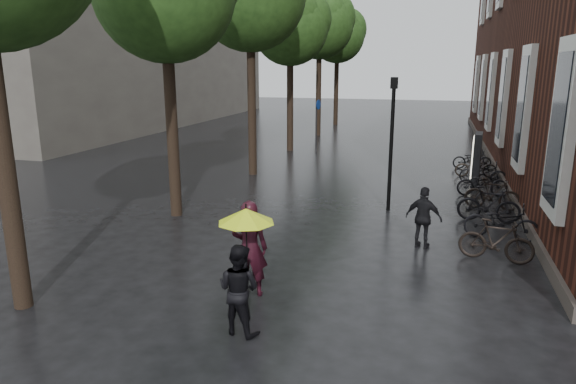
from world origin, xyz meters
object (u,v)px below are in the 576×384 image
(person_black, at_px, (239,289))
(parked_bicycles, at_px, (485,189))
(person_burgundy, at_px, (250,248))
(lamp_post, at_px, (392,131))
(ad_lightbox, at_px, (476,158))
(pedestrian_walking, at_px, (424,218))

(person_black, height_order, parked_bicycles, person_black)
(person_burgundy, xyz_separation_m, lamp_post, (1.99, 6.60, 1.45))
(parked_bicycles, height_order, lamp_post, lamp_post)
(person_black, xyz_separation_m, ad_lightbox, (4.41, 12.69, 0.16))
(pedestrian_walking, distance_m, ad_lightbox, 7.94)
(person_burgundy, relative_size, ad_lightbox, 1.01)
(pedestrian_walking, xyz_separation_m, lamp_post, (-1.08, 3.06, 1.63))
(ad_lightbox, bearing_deg, person_black, -103.14)
(person_burgundy, bearing_deg, lamp_post, -117.56)
(person_black, distance_m, lamp_post, 8.32)
(ad_lightbox, bearing_deg, person_burgundy, -106.72)
(person_burgundy, height_order, lamp_post, lamp_post)
(person_black, relative_size, parked_bicycles, 0.13)
(person_black, xyz_separation_m, parked_bicycles, (4.52, 9.69, -0.31))
(pedestrian_walking, relative_size, parked_bicycles, 0.13)
(person_black, bearing_deg, ad_lightbox, -97.09)
(lamp_post, bearing_deg, ad_lightbox, 59.75)
(ad_lightbox, bearing_deg, parked_bicycles, -81.93)
(person_black, relative_size, ad_lightbox, 0.83)
(person_black, height_order, pedestrian_walking, person_black)
(pedestrian_walking, height_order, parked_bicycles, pedestrian_walking)
(pedestrian_walking, height_order, lamp_post, lamp_post)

